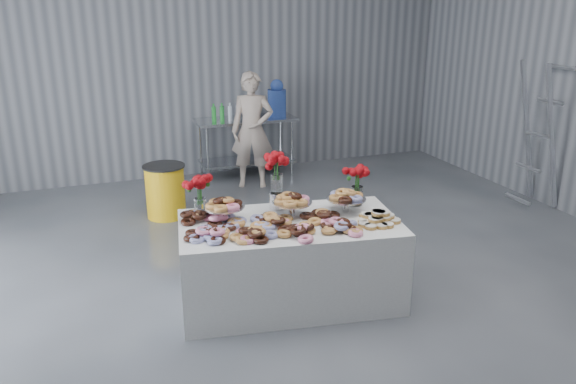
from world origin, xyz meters
name	(u,v)px	position (x,y,z in m)	size (l,w,h in m)	color
ground	(312,316)	(0.00, 0.00, 0.00)	(9.00, 9.00, 0.00)	#3D4045
display_table	(290,261)	(-0.08, 0.34, 0.38)	(1.90, 1.00, 0.75)	white
prep_table	(246,137)	(0.63, 4.10, 0.62)	(1.50, 0.60, 0.90)	silver
donut_mounds	(292,219)	(-0.08, 0.29, 0.80)	(1.80, 0.80, 0.09)	#E19352
cake_stand_left	(224,205)	(-0.59, 0.58, 0.89)	(0.36, 0.36, 0.17)	silver
cake_stand_mid	(292,201)	(0.00, 0.48, 0.89)	(0.36, 0.36, 0.17)	silver
cake_stand_right	(346,197)	(0.49, 0.40, 0.89)	(0.36, 0.36, 0.17)	silver
danish_pile	(378,216)	(0.64, 0.07, 0.81)	(0.48, 0.48, 0.11)	silver
bouquet_left	(199,186)	(-0.78, 0.71, 1.05)	(0.26, 0.26, 0.42)	white
bouquet_right	(358,175)	(0.66, 0.53, 1.05)	(0.26, 0.26, 0.42)	white
bouquet_center	(277,169)	(-0.07, 0.70, 1.13)	(0.26, 0.26, 0.57)	silver
water_jug	(277,100)	(1.13, 4.10, 1.15)	(0.28, 0.28, 0.55)	blue
drink_bottles	(226,112)	(0.31, 4.00, 1.04)	(0.54, 0.08, 0.27)	#268C33
person	(252,130)	(0.59, 3.62, 0.82)	(0.60, 0.39, 1.64)	#CC8C93
trash_barrel	(165,191)	(-0.79, 2.81, 0.33)	(0.52, 0.52, 0.66)	#EBB013
stepladder	(539,135)	(3.75, 1.52, 0.95)	(0.24, 0.48, 1.90)	silver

